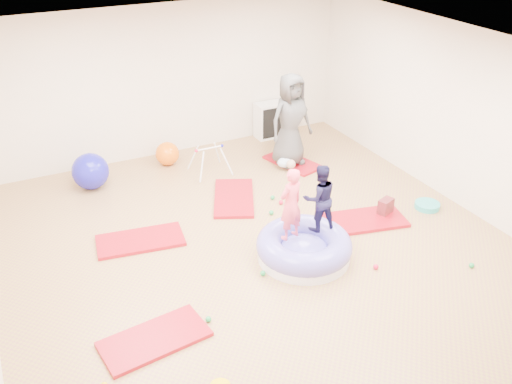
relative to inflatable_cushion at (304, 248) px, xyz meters
name	(u,v)px	position (x,y,z in m)	size (l,w,h in m)	color
room	(266,168)	(-0.48, 0.23, 1.24)	(7.01, 8.01, 2.81)	#99644D
gym_mat_front_left	(155,339)	(-2.37, -0.66, -0.14)	(1.21, 0.61, 0.05)	#AD001D
gym_mat_mid_left	(140,240)	(-1.93, 1.40, -0.14)	(1.24, 0.62, 0.05)	#AD001D
gym_mat_center_back	(234,198)	(-0.18, 1.95, -0.14)	(1.27, 0.63, 0.05)	#AD001D
gym_mat_right	(363,220)	(1.30, 0.41, -0.14)	(1.30, 0.65, 0.05)	#AD001D
gym_mat_rear_right	(293,162)	(1.37, 2.70, -0.14)	(1.09, 0.54, 0.05)	#AD001D
inflatable_cushion	(304,248)	(0.00, 0.00, 0.00)	(1.33, 1.33, 0.42)	white
child_pink	(291,201)	(-0.18, 0.09, 0.74)	(0.38, 0.25, 1.04)	#FF4F68
child_navy	(320,195)	(0.28, 0.11, 0.71)	(0.48, 0.37, 0.98)	#151333
adult_caregiver	(291,120)	(1.28, 2.68, 0.73)	(0.83, 0.54, 1.69)	#454545
infant	(287,162)	(1.15, 2.51, -0.01)	(0.36, 0.36, 0.21)	silver
ball_pit_balls	(296,254)	(-0.08, 0.06, -0.13)	(5.04, 2.96, 0.07)	yellow
exercise_ball_blue	(90,171)	(-2.18, 3.40, 0.15)	(0.62, 0.62, 0.62)	#1A16AD
exercise_ball_orange	(167,154)	(-0.72, 3.70, 0.05)	(0.44, 0.44, 0.44)	orange
infant_play_gym	(210,156)	(-0.16, 3.02, 0.17)	(0.66, 0.62, 0.50)	white
cube_shelf	(273,120)	(1.65, 4.02, 0.20)	(0.72, 0.35, 0.72)	white
balance_disc	(427,205)	(2.49, 0.30, -0.12)	(0.40, 0.40, 0.09)	#2DAEAC
backpack	(385,208)	(1.73, 0.41, -0.02)	(0.25, 0.15, 0.29)	#AA252D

